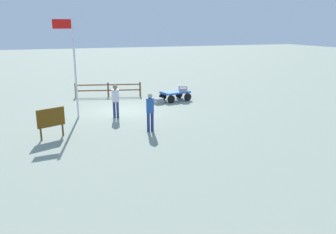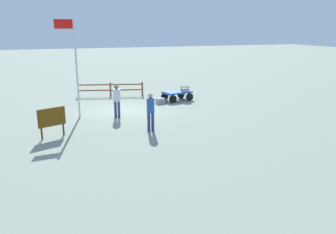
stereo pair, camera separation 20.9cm
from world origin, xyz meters
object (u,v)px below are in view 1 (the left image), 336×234
luggage_cart (175,94)px  suitcase_dark (183,89)px  suitcase_tan (159,101)px  worker_lead (150,109)px  flagpole (73,61)px  worker_trailing (115,98)px  suitcase_navy (183,90)px  signboard (51,119)px

luggage_cart → suitcase_dark: size_ratio=4.37×
suitcase_tan → worker_lead: bearing=67.7°
suitcase_tan → worker_lead: 5.95m
suitcase_dark → flagpole: size_ratio=0.09×
worker_trailing → suitcase_navy: bearing=-150.6°
worker_lead → luggage_cart: bearing=-120.6°
luggage_cart → suitcase_tan: bearing=22.1°
suitcase_tan → signboard: signboard is taller
suitcase_tan → flagpole: size_ratio=0.12×
suitcase_tan → worker_lead: size_ratio=0.34×
worker_lead → signboard: size_ratio=1.35×
flagpole → signboard: 4.08m
suitcase_tan → flagpole: bearing=18.4°
suitcase_navy → suitcase_dark: (-0.13, -0.34, 0.01)m
suitcase_dark → worker_lead: (4.15, 6.09, 0.31)m
suitcase_navy → flagpole: flagpole is taller
flagpole → signboard: (1.33, 3.20, -2.15)m
luggage_cart → worker_lead: 6.96m
luggage_cart → worker_lead: (3.53, 5.97, 0.62)m
worker_trailing → flagpole: 2.88m
worker_lead → signboard: bearing=-7.0°
suitcase_dark → signboard: (8.43, 5.57, 0.12)m
luggage_cart → worker_lead: bearing=59.4°
luggage_cart → flagpole: size_ratio=0.39×
suitcase_tan → worker_trailing: worker_trailing is taller
suitcase_dark → worker_lead: worker_lead is taller
luggage_cart → suitcase_tan: 1.42m
luggage_cart → worker_trailing: worker_trailing is taller
suitcase_navy → suitcase_tan: suitcase_navy is taller
worker_lead → signboard: (4.29, -0.52, -0.20)m
suitcase_dark → suitcase_tan: bearing=18.7°
suitcase_dark → flagpole: (7.10, 2.37, 2.27)m
worker_trailing → luggage_cart: bearing=-146.1°
worker_lead → suitcase_tan: bearing=-112.3°
suitcase_navy → signboard: size_ratio=0.35×
suitcase_dark → signboard: signboard is taller
worker_trailing → signboard: worker_trailing is taller
worker_lead → suitcase_navy: bearing=-124.9°
luggage_cart → suitcase_tan: luggage_cart is taller
suitcase_navy → suitcase_dark: size_ratio=1.02×
worker_trailing → flagpole: size_ratio=0.34×
luggage_cart → suitcase_navy: (-0.48, 0.22, 0.29)m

